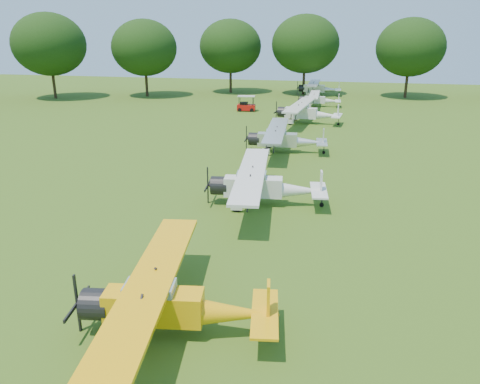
% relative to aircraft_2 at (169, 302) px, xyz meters
% --- Properties ---
extents(ground, '(160.00, 160.00, 0.00)m').
position_rel_aircraft_2_xyz_m(ground, '(-0.09, 11.02, -1.30)').
color(ground, '#325715').
rests_on(ground, ground).
extents(tree_belt, '(137.36, 130.27, 14.52)m').
position_rel_aircraft_2_xyz_m(tree_belt, '(3.48, 11.18, 6.73)').
color(tree_belt, black).
rests_on(tree_belt, ground).
extents(aircraft_2, '(7.13, 11.29, 2.22)m').
position_rel_aircraft_2_xyz_m(aircraft_2, '(0.00, 0.00, 0.00)').
color(aircraft_2, '#F3AC0A').
rests_on(aircraft_2, ground).
extents(aircraft_3, '(7.36, 11.68, 2.29)m').
position_rel_aircraft_2_xyz_m(aircraft_3, '(0.75, 13.47, 0.04)').
color(aircraft_3, silver).
rests_on(aircraft_3, ground).
extents(aircraft_4, '(7.15, 11.40, 2.24)m').
position_rel_aircraft_2_xyz_m(aircraft_4, '(0.15, 26.85, 0.01)').
color(aircraft_4, silver).
rests_on(aircraft_4, ground).
extents(aircraft_5, '(7.63, 12.17, 2.39)m').
position_rel_aircraft_2_xyz_m(aircraft_5, '(0.74, 41.05, 0.10)').
color(aircraft_5, silver).
rests_on(aircraft_5, ground).
extents(aircraft_6, '(6.01, 9.55, 1.88)m').
position_rel_aircraft_2_xyz_m(aircraft_6, '(1.17, 54.45, -0.19)').
color(aircraft_6, silver).
rests_on(aircraft_6, ground).
extents(aircraft_7, '(7.28, 11.56, 2.28)m').
position_rel_aircraft_2_xyz_m(aircraft_7, '(0.21, 66.82, 0.04)').
color(aircraft_7, silver).
rests_on(aircraft_7, ground).
extents(golf_cart, '(2.50, 1.70, 2.01)m').
position_rel_aircraft_2_xyz_m(golf_cart, '(-7.89, 48.29, -0.62)').
color(golf_cart, '#BA130D').
rests_on(golf_cart, ground).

